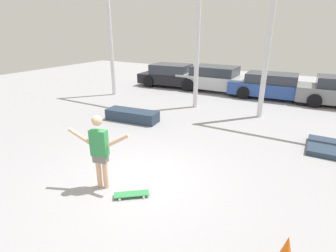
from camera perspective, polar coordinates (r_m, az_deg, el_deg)
ground_plane at (r=6.39m, az=-6.23°, el=-11.64°), size 36.00×36.00×0.00m
skateboarder at (r=5.83m, az=-14.66°, el=-4.72°), size 1.39×0.46×1.71m
skateboard at (r=5.83m, az=-7.95°, el=-14.48°), size 0.71×0.63×0.08m
grind_box at (r=10.25m, az=-7.80°, el=2.28°), size 2.12×0.92×0.42m
canopy_support_left at (r=12.79m, az=-4.03°, el=21.03°), size 4.99×0.20×5.83m
parked_car_black at (r=16.34m, az=1.01°, el=10.89°), size 4.24×2.23×1.33m
parked_car_silver at (r=15.33m, az=10.53°, el=10.04°), size 4.44×2.01×1.38m
parked_car_blue at (r=14.50m, az=21.96°, el=8.04°), size 4.49×2.07×1.25m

